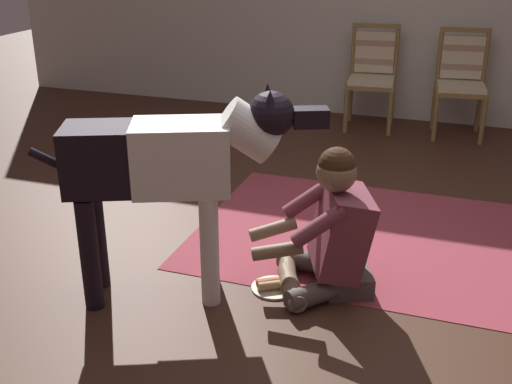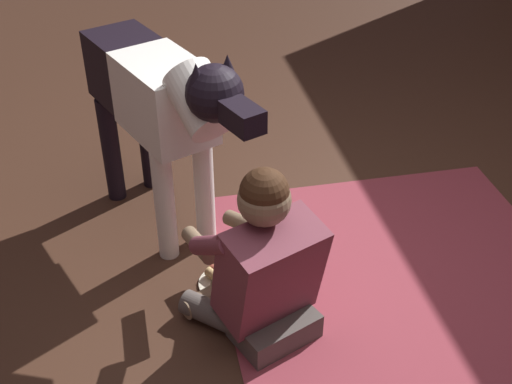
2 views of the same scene
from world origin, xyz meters
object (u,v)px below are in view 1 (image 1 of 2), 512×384
Objects in this scene: dining_chair_right_of_pair at (461,78)px; person_sitting_on_floor at (331,233)px; hot_dog_on_plate at (274,285)px; large_dog at (171,165)px; dining_chair_left_of_pair at (373,72)px.

person_sitting_on_floor is (-0.51, -3.17, -0.21)m from dining_chair_right_of_pair.
dining_chair_right_of_pair is 3.96× the size of hot_dog_on_plate.
hot_dog_on_plate is (0.48, 0.20, -0.71)m from large_dog.
person_sitting_on_floor is 0.43m from hot_dog_on_plate.
person_sitting_on_floor is 0.92m from large_dog.
dining_chair_left_of_pair is 3.53m from large_dog.
large_dog is at bearing -97.14° from dining_chair_left_of_pair.
dining_chair_left_of_pair is at bearing 95.76° from person_sitting_on_floor.
dining_chair_right_of_pair is at bearing 80.93° from person_sitting_on_floor.
large_dog is 0.88m from hot_dog_on_plate.
dining_chair_left_of_pair reaches higher than person_sitting_on_floor.
dining_chair_right_of_pair is 3.22m from person_sitting_on_floor.
person_sitting_on_floor is at bearing -84.24° from dining_chair_left_of_pair.
hot_dog_on_plate is at bearing -103.40° from dining_chair_right_of_pair.
dining_chair_left_of_pair is 3.19m from person_sitting_on_floor.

